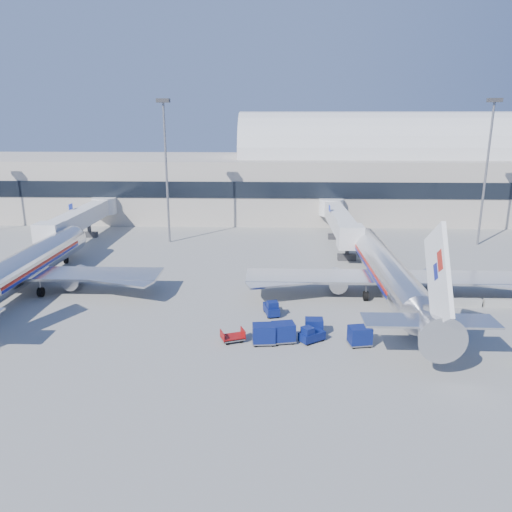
{
  "coord_description": "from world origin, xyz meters",
  "views": [
    {
      "loc": [
        -3.02,
        -49.24,
        19.61
      ],
      "look_at": [
        -4.94,
        6.0,
        4.37
      ],
      "focal_mm": 35.0,
      "sensor_mm": 36.0,
      "label": 1
    }
  ],
  "objects_px": {
    "mast_east": "(489,151)",
    "cart_open_red": "(233,337)",
    "barrier_near": "(467,303)",
    "barrier_mid": "(498,303)",
    "cart_train_b": "(283,332)",
    "cart_train_a": "(314,326)",
    "airliner_mid": "(20,269)",
    "cart_solo_near": "(360,336)",
    "jetbridge_near": "(338,219)",
    "cart_solo_far": "(452,324)",
    "jetbridge_mid": "(83,217)",
    "tug_lead": "(311,335)",
    "tug_left": "(271,308)",
    "airliner_main": "(389,273)",
    "mast_west": "(165,151)",
    "tug_right": "(428,323)",
    "cart_train_c": "(264,334)"
  },
  "relations": [
    {
      "from": "barrier_near",
      "to": "barrier_mid",
      "type": "relative_size",
      "value": 1.0
    },
    {
      "from": "airliner_mid",
      "to": "mast_east",
      "type": "relative_size",
      "value": 1.65
    },
    {
      "from": "jetbridge_near",
      "to": "cart_open_red",
      "type": "height_order",
      "value": "jetbridge_near"
    },
    {
      "from": "barrier_mid",
      "to": "jetbridge_mid",
      "type": "bearing_deg",
      "value": 152.65
    },
    {
      "from": "mast_west",
      "to": "cart_train_a",
      "type": "distance_m",
      "value": 43.69
    },
    {
      "from": "cart_train_c",
      "to": "cart_open_red",
      "type": "distance_m",
      "value": 2.9
    },
    {
      "from": "cart_train_b",
      "to": "barrier_mid",
      "type": "bearing_deg",
      "value": 10.74
    },
    {
      "from": "tug_right",
      "to": "cart_train_a",
      "type": "relative_size",
      "value": 1.52
    },
    {
      "from": "tug_lead",
      "to": "tug_right",
      "type": "relative_size",
      "value": 0.97
    },
    {
      "from": "cart_train_a",
      "to": "cart_train_b",
      "type": "xyz_separation_m",
      "value": [
        -2.92,
        -1.85,
        0.16
      ]
    },
    {
      "from": "mast_east",
      "to": "tug_lead",
      "type": "distance_m",
      "value": 49.65
    },
    {
      "from": "tug_left",
      "to": "cart_train_a",
      "type": "distance_m",
      "value": 6.12
    },
    {
      "from": "barrier_mid",
      "to": "airliner_main",
      "type": "bearing_deg",
      "value": 167.5
    },
    {
      "from": "tug_right",
      "to": "mast_east",
      "type": "bearing_deg",
      "value": 83.78
    },
    {
      "from": "tug_left",
      "to": "cart_open_red",
      "type": "relative_size",
      "value": 1.11
    },
    {
      "from": "jetbridge_near",
      "to": "mast_west",
      "type": "bearing_deg",
      "value": -178.32
    },
    {
      "from": "barrier_mid",
      "to": "tug_lead",
      "type": "height_order",
      "value": "tug_lead"
    },
    {
      "from": "barrier_mid",
      "to": "cart_solo_near",
      "type": "relative_size",
      "value": 1.33
    },
    {
      "from": "jetbridge_mid",
      "to": "barrier_near",
      "type": "bearing_deg",
      "value": -28.8
    },
    {
      "from": "jetbridge_mid",
      "to": "tug_lead",
      "type": "distance_m",
      "value": 51.87
    },
    {
      "from": "jetbridge_mid",
      "to": "tug_left",
      "type": "distance_m",
      "value": 44.82
    },
    {
      "from": "barrier_mid",
      "to": "tug_left",
      "type": "bearing_deg",
      "value": -172.75
    },
    {
      "from": "jetbridge_near",
      "to": "mast_east",
      "type": "xyz_separation_m",
      "value": [
        22.4,
        -0.81,
        10.86
      ]
    },
    {
      "from": "mast_east",
      "to": "tug_right",
      "type": "xyz_separation_m",
      "value": [
        -18.05,
        -34.28,
        -14.08
      ]
    },
    {
      "from": "jetbridge_near",
      "to": "cart_solo_far",
      "type": "relative_size",
      "value": 11.37
    },
    {
      "from": "mast_west",
      "to": "mast_east",
      "type": "xyz_separation_m",
      "value": [
        50.0,
        0.0,
        0.0
      ]
    },
    {
      "from": "jetbridge_mid",
      "to": "tug_right",
      "type": "distance_m",
      "value": 58.23
    },
    {
      "from": "tug_lead",
      "to": "cart_solo_near",
      "type": "xyz_separation_m",
      "value": [
        4.29,
        -0.6,
        0.25
      ]
    },
    {
      "from": "jetbridge_mid",
      "to": "tug_lead",
      "type": "bearing_deg",
      "value": -47.56
    },
    {
      "from": "airliner_main",
      "to": "tug_left",
      "type": "xyz_separation_m",
      "value": [
        -13.1,
        -5.61,
        -2.19
      ]
    },
    {
      "from": "airliner_main",
      "to": "mast_west",
      "type": "height_order",
      "value": "mast_west"
    },
    {
      "from": "airliner_main",
      "to": "cart_train_b",
      "type": "xyz_separation_m",
      "value": [
        -11.98,
        -12.07,
        -1.94
      ]
    },
    {
      "from": "barrier_mid",
      "to": "cart_train_a",
      "type": "relative_size",
      "value": 1.72
    },
    {
      "from": "airliner_mid",
      "to": "cart_solo_near",
      "type": "xyz_separation_m",
      "value": [
        36.82,
        -12.5,
        -1.98
      ]
    },
    {
      "from": "mast_east",
      "to": "cart_train_c",
      "type": "xyz_separation_m",
      "value": [
        -33.75,
        -37.97,
        -13.81
      ]
    },
    {
      "from": "jetbridge_near",
      "to": "cart_open_red",
      "type": "bearing_deg",
      "value": -110.25
    },
    {
      "from": "jetbridge_near",
      "to": "cart_train_c",
      "type": "xyz_separation_m",
      "value": [
        -11.35,
        -38.78,
        -2.95
      ]
    },
    {
      "from": "tug_left",
      "to": "cart_solo_near",
      "type": "relative_size",
      "value": 1.2
    },
    {
      "from": "jetbridge_near",
      "to": "barrier_mid",
      "type": "bearing_deg",
      "value": -64.56
    },
    {
      "from": "tug_left",
      "to": "cart_solo_far",
      "type": "relative_size",
      "value": 1.12
    },
    {
      "from": "tug_lead",
      "to": "tug_left",
      "type": "xyz_separation_m",
      "value": [
        -3.63,
        6.29,
        0.05
      ]
    },
    {
      "from": "airliner_main",
      "to": "tug_left",
      "type": "bearing_deg",
      "value": -156.81
    },
    {
      "from": "cart_train_b",
      "to": "cart_train_a",
      "type": "bearing_deg",
      "value": 20.81
    },
    {
      "from": "airliner_main",
      "to": "cart_train_a",
      "type": "distance_m",
      "value": 13.82
    },
    {
      "from": "airliner_mid",
      "to": "barrier_near",
      "type": "height_order",
      "value": "airliner_mid"
    },
    {
      "from": "jetbridge_mid",
      "to": "barrier_mid",
      "type": "bearing_deg",
      "value": -27.35
    },
    {
      "from": "airliner_main",
      "to": "tug_right",
      "type": "distance_m",
      "value": 9.27
    },
    {
      "from": "mast_east",
      "to": "cart_open_red",
      "type": "bearing_deg",
      "value": -134.21
    },
    {
      "from": "airliner_mid",
      "to": "tug_right",
      "type": "relative_size",
      "value": 14.03
    },
    {
      "from": "mast_east",
      "to": "barrier_near",
      "type": "height_order",
      "value": "mast_east"
    }
  ]
}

